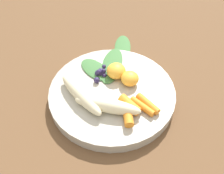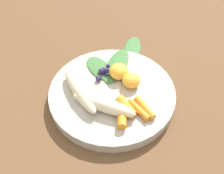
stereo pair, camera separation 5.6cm
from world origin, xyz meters
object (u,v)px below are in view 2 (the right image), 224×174
Objects in this scene: banana_peeled_right at (80,91)px; orange_segment_near at (119,72)px; banana_peeled_left at (103,105)px; kale_leaf_stray at (132,48)px; bowl at (112,94)px.

orange_segment_near reaches higher than banana_peeled_right.
orange_segment_near reaches higher than banana_peeled_left.
orange_segment_near is at bearing 93.57° from banana_peeled_right.
banana_peeled_right reaches higher than kale_leaf_stray.
banana_peeled_left and banana_peeled_right have the same top height.
orange_segment_near is (-0.01, 0.04, 0.03)m from bowl.
banana_peeled_left is at bearing -75.77° from bowl.
banana_peeled_right is at bearing -113.57° from orange_segment_near.
orange_segment_near is 0.41× the size of kale_leaf_stray.
bowl is at bearing 94.00° from banana_peeled_left.
banana_peeled_left is at bearing 173.86° from kale_leaf_stray.
banana_peeled_left is 0.10m from orange_segment_near.
banana_peeled_left reaches higher than kale_leaf_stray.
banana_peeled_left is 0.06m from banana_peeled_right.
bowl is 0.08m from banana_peeled_right.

